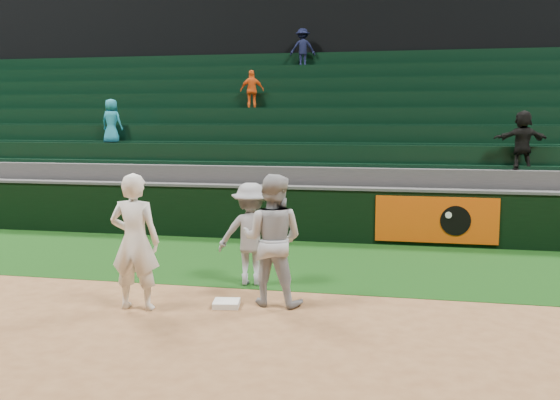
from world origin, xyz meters
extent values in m
plane|color=brown|center=(0.00, 0.00, 0.00)|extent=(70.00, 70.00, 0.00)
cube|color=black|center=(0.00, 3.00, 0.00)|extent=(36.00, 4.20, 0.01)
cube|color=black|center=(0.00, 17.45, 6.00)|extent=(40.00, 12.00, 12.00)
cube|color=white|center=(-0.20, -0.07, 0.04)|extent=(0.44, 0.44, 0.09)
imported|color=white|center=(-1.46, -0.44, 1.00)|extent=(0.75, 0.52, 1.99)
imported|color=#A5A8B0|center=(0.44, 0.20, 0.98)|extent=(1.03, 0.84, 1.96)
imported|color=gray|center=(-0.15, 1.20, 0.86)|extent=(1.18, 0.78, 1.71)
cube|color=black|center=(0.00, 5.20, 0.60)|extent=(36.00, 0.35, 1.20)
cube|color=#D84C0A|center=(3.00, 5.01, 0.60)|extent=(2.60, 0.05, 1.00)
cylinder|color=black|center=(3.40, 4.98, 0.60)|extent=(0.64, 0.02, 0.64)
cylinder|color=white|center=(3.25, 4.96, 0.72)|extent=(0.14, 0.02, 0.14)
cube|color=#424244|center=(0.00, 5.20, 1.22)|extent=(36.00, 0.40, 0.06)
cube|color=#373739|center=(0.00, 5.92, 0.82)|extent=(36.00, 0.85, 1.65)
cube|color=black|center=(0.00, 6.18, 1.90)|extent=(36.00, 0.14, 0.50)
cube|color=black|center=(0.00, 6.01, 1.69)|extent=(36.00, 0.45, 0.08)
cube|color=#373739|center=(0.00, 6.78, 1.05)|extent=(36.00, 0.85, 2.10)
cube|color=black|center=(0.00, 7.03, 2.35)|extent=(36.00, 0.14, 0.50)
cube|color=black|center=(0.00, 6.86, 2.14)|extent=(36.00, 0.45, 0.08)
cube|color=#373739|center=(0.00, 7.62, 1.27)|extent=(36.00, 0.85, 2.55)
cube|color=black|center=(0.00, 7.88, 2.80)|extent=(36.00, 0.14, 0.50)
cube|color=black|center=(0.00, 7.71, 2.59)|extent=(36.00, 0.45, 0.08)
cube|color=#373739|center=(0.00, 8.47, 1.50)|extent=(36.00, 0.85, 3.00)
cube|color=black|center=(0.00, 8.73, 3.25)|extent=(36.00, 0.14, 0.50)
cube|color=black|center=(0.00, 8.56, 3.04)|extent=(36.00, 0.45, 0.08)
cube|color=#373739|center=(0.00, 9.32, 1.73)|extent=(36.00, 0.85, 3.45)
cube|color=black|center=(0.00, 9.58, 3.70)|extent=(36.00, 0.14, 0.50)
cube|color=black|center=(0.00, 9.41, 3.49)|extent=(36.00, 0.45, 0.08)
cube|color=#373739|center=(0.00, 10.18, 1.95)|extent=(36.00, 0.85, 3.90)
cube|color=black|center=(0.00, 10.43, 4.15)|extent=(36.00, 0.14, 0.50)
cube|color=black|center=(0.00, 10.26, 3.94)|extent=(36.00, 0.45, 0.08)
cube|color=#373739|center=(0.00, 11.02, 2.17)|extent=(36.00, 0.85, 4.35)
cube|color=black|center=(0.00, 11.28, 4.60)|extent=(36.00, 0.14, 0.50)
cube|color=black|center=(0.00, 11.11, 4.39)|extent=(36.00, 0.45, 0.08)
imported|color=teal|center=(-5.38, 6.73, 2.70)|extent=(0.62, 0.45, 1.19)
imported|color=#EB5916|center=(-1.96, 8.43, 3.56)|extent=(0.71, 0.45, 1.12)
imported|color=black|center=(4.82, 5.88, 2.30)|extent=(1.27, 0.71, 1.30)
imported|color=black|center=(-0.96, 10.98, 4.96)|extent=(0.87, 0.63, 1.22)
camera|label=1|loc=(2.40, -8.68, 2.75)|focal=40.00mm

